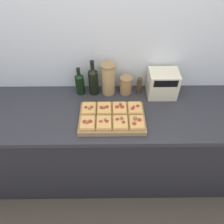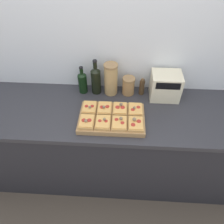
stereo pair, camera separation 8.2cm
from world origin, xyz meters
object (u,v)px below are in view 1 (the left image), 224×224
(wine_bottle, at_px, (93,81))
(grain_jar_tall, at_px, (109,79))
(grain_jar_short, at_px, (126,85))
(toaster_oven, at_px, (162,84))
(pepper_mill, at_px, (139,85))
(cutting_board, at_px, (112,119))
(olive_oil_bottle, at_px, (80,83))

(wine_bottle, bearing_deg, grain_jar_tall, 0.00)
(wine_bottle, relative_size, grain_jar_tall, 1.11)
(grain_jar_short, height_order, toaster_oven, toaster_oven)
(pepper_mill, bearing_deg, wine_bottle, 180.00)
(wine_bottle, bearing_deg, grain_jar_short, 0.00)
(cutting_board, distance_m, grain_jar_tall, 0.36)
(pepper_mill, bearing_deg, toaster_oven, -8.59)
(grain_jar_short, relative_size, pepper_mill, 0.99)
(wine_bottle, relative_size, pepper_mill, 1.98)
(grain_jar_tall, bearing_deg, cutting_board, -85.79)
(cutting_board, bearing_deg, pepper_mill, 54.94)
(cutting_board, bearing_deg, wine_bottle, 114.50)
(olive_oil_bottle, xyz_separation_m, wine_bottle, (0.12, 0.00, 0.03))
(cutting_board, height_order, pepper_mill, pepper_mill)
(olive_oil_bottle, relative_size, grain_jar_short, 1.58)
(grain_jar_tall, xyz_separation_m, grain_jar_short, (0.15, 0.00, -0.06))
(toaster_oven, bearing_deg, grain_jar_tall, 176.38)
(pepper_mill, distance_m, toaster_oven, 0.19)
(cutting_board, relative_size, grain_jar_short, 3.13)
(cutting_board, bearing_deg, grain_jar_short, 70.12)
(olive_oil_bottle, height_order, pepper_mill, olive_oil_bottle)
(grain_jar_short, xyz_separation_m, pepper_mill, (0.12, 0.00, -0.00))
(grain_jar_tall, bearing_deg, olive_oil_bottle, 180.00)
(grain_jar_tall, distance_m, grain_jar_short, 0.16)
(cutting_board, xyz_separation_m, grain_jar_tall, (-0.02, 0.34, 0.12))
(olive_oil_bottle, xyz_separation_m, grain_jar_tall, (0.25, 0.00, 0.04))
(cutting_board, height_order, wine_bottle, wine_bottle)
(grain_jar_tall, distance_m, toaster_oven, 0.45)
(toaster_oven, bearing_deg, cutting_board, -144.00)
(cutting_board, relative_size, wine_bottle, 1.57)
(olive_oil_bottle, bearing_deg, cutting_board, -51.39)
(wine_bottle, xyz_separation_m, grain_jar_tall, (0.13, 0.00, 0.01))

